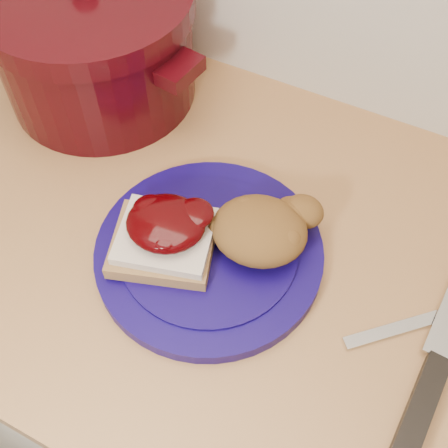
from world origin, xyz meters
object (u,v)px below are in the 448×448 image
at_px(chef_knife, 434,374).
at_px(dutch_oven, 95,44).
at_px(butter_knife, 422,321).
at_px(pepper_grinder, 72,20).
at_px(plate, 209,252).

relative_size(chef_knife, dutch_oven, 1.03).
xyz_separation_m(chef_knife, butter_knife, (-0.03, 0.06, -0.01)).
bearing_deg(chef_knife, pepper_grinder, 70.46).
bearing_deg(plate, pepper_grinder, 145.83).
bearing_deg(butter_knife, dutch_oven, 119.58).
xyz_separation_m(plate, butter_knife, (0.25, 0.03, -0.01)).
bearing_deg(chef_knife, dutch_oven, 72.35).
height_order(plate, chef_knife, chef_knife).
bearing_deg(butter_knife, chef_knife, -109.12).
bearing_deg(plate, chef_knife, -5.45).
relative_size(butter_knife, dutch_oven, 0.54).
xyz_separation_m(plate, pepper_grinder, (-0.37, 0.25, 0.05)).
relative_size(plate, dutch_oven, 0.79).
bearing_deg(pepper_grinder, plate, -34.17).
bearing_deg(butter_knife, plate, 143.22).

